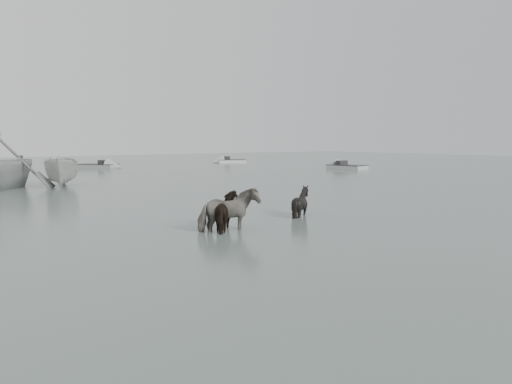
% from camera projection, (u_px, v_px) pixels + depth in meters
% --- Properties ---
extents(ground, '(140.00, 140.00, 0.00)m').
position_uv_depth(ground, '(273.00, 226.00, 14.98)').
color(ground, '#4A5854').
rests_on(ground, ground).
extents(pony_pinto, '(1.84, 1.05, 1.46)m').
position_uv_depth(pony_pinto, '(228.00, 205.00, 14.10)').
color(pony_pinto, black).
rests_on(pony_pinto, ground).
extents(pony_dark, '(1.41, 1.55, 1.34)m').
position_uv_depth(pony_dark, '(230.00, 207.00, 14.29)').
color(pony_dark, black).
rests_on(pony_dark, ground).
extents(pony_black, '(1.39, 1.28, 1.37)m').
position_uv_depth(pony_black, '(301.00, 195.00, 16.98)').
color(pony_black, black).
rests_on(pony_black, ground).
extents(rowboat_trail, '(7.62, 7.72, 3.08)m').
position_uv_depth(rowboat_trail, '(3.00, 159.00, 26.40)').
color(rowboat_trail, '#A4A7A4').
rests_on(rowboat_trail, ground).
extents(boat_small, '(3.15, 4.98, 1.80)m').
position_uv_depth(boat_small, '(63.00, 170.00, 27.62)').
color(boat_small, '#B4B5B0').
rests_on(boat_small, ground).
extents(skiff_port, '(2.23, 4.87, 0.75)m').
position_uv_depth(skiff_port, '(347.00, 165.00, 43.64)').
color(skiff_port, '#ADB0AD').
rests_on(skiff_port, ground).
extents(skiff_mid, '(4.28, 4.81, 0.75)m').
position_uv_depth(skiff_mid, '(98.00, 164.00, 45.34)').
color(skiff_mid, gray).
rests_on(skiff_mid, ground).
extents(skiff_star, '(4.54, 2.96, 0.75)m').
position_uv_depth(skiff_star, '(231.00, 160.00, 55.54)').
color(skiff_star, silver).
rests_on(skiff_star, ground).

